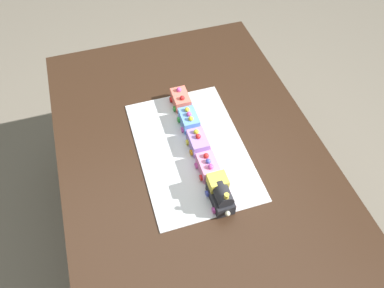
# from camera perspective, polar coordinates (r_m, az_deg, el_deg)

# --- Properties ---
(ground_plane) EXTENTS (8.00, 8.00, 0.00)m
(ground_plane) POSITION_cam_1_polar(r_m,az_deg,el_deg) (2.08, -0.30, -12.63)
(ground_plane) COLOR gray
(dining_table) EXTENTS (1.40, 1.00, 0.74)m
(dining_table) POSITION_cam_1_polar(r_m,az_deg,el_deg) (1.53, -0.39, -2.49)
(dining_table) COLOR #382316
(dining_table) RESTS_ON ground
(cake_board) EXTENTS (0.60, 0.40, 0.00)m
(cake_board) POSITION_cam_1_polar(r_m,az_deg,el_deg) (1.43, 0.00, -0.79)
(cake_board) COLOR silver
(cake_board) RESTS_ON dining_table
(cake_locomotive) EXTENTS (0.14, 0.08, 0.12)m
(cake_locomotive) POSITION_cam_1_polar(r_m,az_deg,el_deg) (1.27, 4.40, -7.59)
(cake_locomotive) COLOR #232328
(cake_locomotive) RESTS_ON cake_board
(cake_car_tanker_bubblegum) EXTENTS (0.10, 0.08, 0.07)m
(cake_car_tanker_bubblegum) POSITION_cam_1_polar(r_m,az_deg,el_deg) (1.35, 2.48, -3.44)
(cake_car_tanker_bubblegum) COLOR pink
(cake_car_tanker_bubblegum) RESTS_ON cake_board
(cake_car_caboose_lavender) EXTENTS (0.10, 0.08, 0.07)m
(cake_car_caboose_lavender) POSITION_cam_1_polar(r_m,az_deg,el_deg) (1.41, 0.93, 0.33)
(cake_car_caboose_lavender) COLOR #AD84E0
(cake_car_caboose_lavender) RESTS_ON cake_board
(cake_car_flatbed_sky_blue) EXTENTS (0.10, 0.08, 0.07)m
(cake_car_flatbed_sky_blue) POSITION_cam_1_polar(r_m,az_deg,el_deg) (1.48, -0.47, 3.76)
(cake_car_flatbed_sky_blue) COLOR #669EEA
(cake_car_flatbed_sky_blue) RESTS_ON cake_board
(cake_car_hopper_coral) EXTENTS (0.10, 0.08, 0.07)m
(cake_car_hopper_coral) POSITION_cam_1_polar(r_m,az_deg,el_deg) (1.56, -1.74, 6.83)
(cake_car_hopper_coral) COLOR #F27260
(cake_car_hopper_coral) RESTS_ON cake_board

